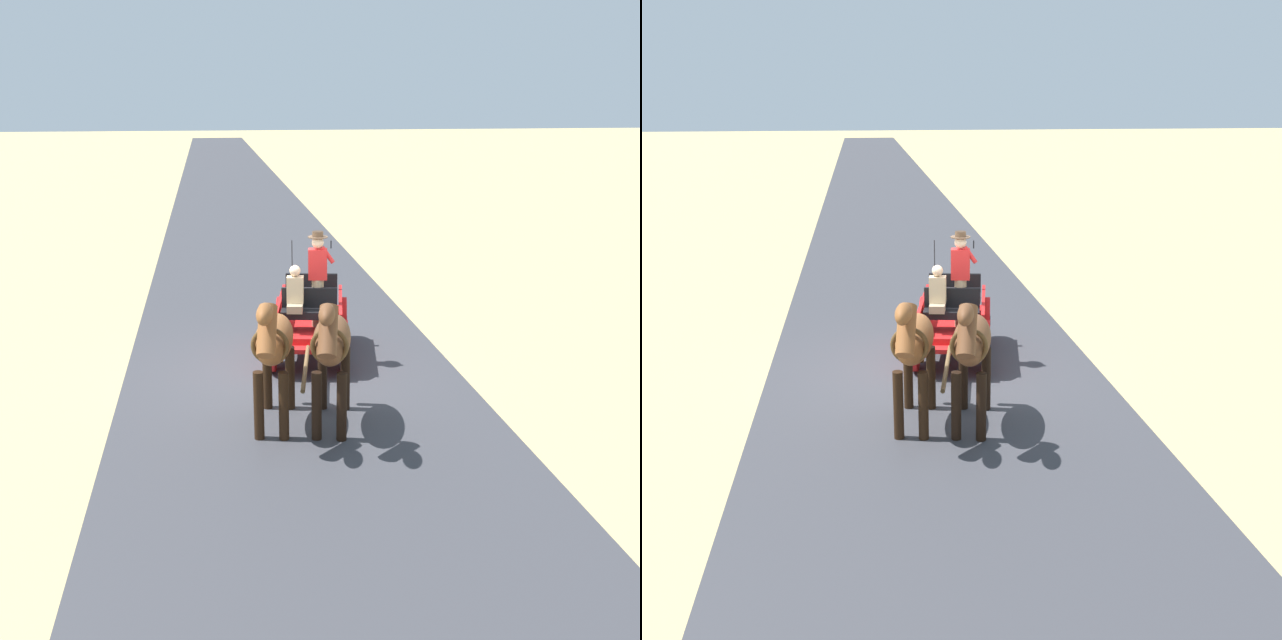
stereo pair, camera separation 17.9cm
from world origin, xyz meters
TOP-DOWN VIEW (x-y plane):
  - ground_plane at (0.00, 0.00)m, footprint 200.00×200.00m
  - road_surface at (0.00, 0.00)m, footprint 6.02×160.00m
  - horse_drawn_carriage at (-0.44, -0.71)m, footprint 1.82×4.51m
  - horse_near_side at (-0.32, 2.34)m, footprint 0.91×2.15m
  - horse_off_side at (0.52, 2.19)m, footprint 0.85×2.15m

SIDE VIEW (x-z plane):
  - ground_plane at x=0.00m, z-range 0.00..0.00m
  - road_surface at x=0.00m, z-range 0.00..0.01m
  - horse_drawn_carriage at x=-0.44m, z-range -0.43..2.07m
  - horse_near_side at x=-0.32m, z-range 0.22..2.43m
  - horse_off_side at x=0.52m, z-range 0.22..2.43m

